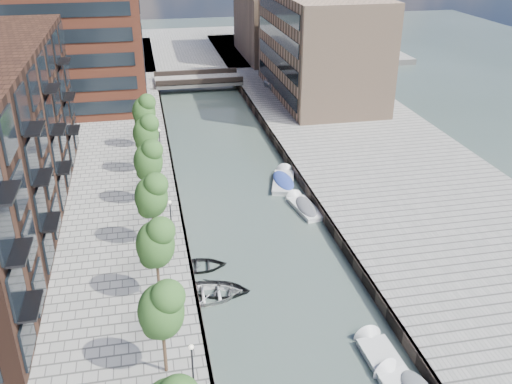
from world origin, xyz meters
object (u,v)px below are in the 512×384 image
object	(u,v)px
sloop_3	(208,299)
sloop_4	(200,268)
tree_1	(161,308)
tree_3	(151,194)
tree_6	(144,110)
tree_4	(148,159)
motorboat_3	(284,181)
bridge	(198,80)
sloop_1	(220,292)
tree_2	(155,241)
motorboat_4	(304,207)
motorboat_2	(382,360)
tree_5	(146,132)
car	(273,84)

from	to	relation	value
sloop_3	sloop_4	size ratio (longest dim) A/B	1.20
tree_1	tree_3	world-z (taller)	same
tree_6	sloop_3	xyz separation A→B (m)	(3.24, -27.48, -5.31)
tree_4	motorboat_3	distance (m)	14.60
sloop_4	tree_3	bearing A→B (deg)	54.68
bridge	sloop_1	size ratio (longest dim) A/B	2.98
tree_2	motorboat_3	size ratio (longest dim) A/B	1.00
tree_2	bridge	bearing A→B (deg)	81.05
tree_2	tree_6	bearing A→B (deg)	90.00
bridge	motorboat_4	world-z (taller)	bridge
sloop_1	sloop_3	size ratio (longest dim) A/B	0.88
tree_3	motorboat_2	distance (m)	20.17
bridge	sloop_1	xyz separation A→B (m)	(-4.31, -52.94, -1.39)
motorboat_4	tree_5	bearing A→B (deg)	147.02
tree_4	motorboat_2	distance (m)	25.75
car	motorboat_4	bearing A→B (deg)	-106.96
tree_3	tree_5	distance (m)	14.00
car	tree_1	bearing A→B (deg)	-117.20
tree_1	tree_2	size ratio (longest dim) A/B	1.00
tree_3	car	distance (m)	45.95
sloop_1	motorboat_3	size ratio (longest dim) A/B	0.73
tree_6	sloop_1	world-z (taller)	tree_6
bridge	sloop_3	size ratio (longest dim) A/B	2.61
sloop_1	motorboat_3	distance (m)	19.20
tree_3	tree_4	bearing A→B (deg)	90.00
motorboat_4	motorboat_2	bearing A→B (deg)	-92.35
motorboat_3	tree_2	bearing A→B (deg)	-125.84
tree_4	motorboat_2	world-z (taller)	tree_4
motorboat_4	car	size ratio (longest dim) A/B	1.30
tree_1	motorboat_3	size ratio (longest dim) A/B	1.00
sloop_4	bridge	bearing A→B (deg)	-1.95
tree_3	tree_6	xyz separation A→B (m)	(0.00, 21.00, 0.00)
motorboat_2	sloop_1	bearing A→B (deg)	133.79
sloop_1	sloop_4	bearing A→B (deg)	35.46
tree_4	sloop_4	distance (m)	11.39
tree_2	sloop_4	distance (m)	7.58
motorboat_2	motorboat_3	distance (m)	25.88
bridge	sloop_1	bearing A→B (deg)	-94.65
motorboat_4	tree_2	bearing A→B (deg)	-137.80
motorboat_4	sloop_1	bearing A→B (deg)	-129.78
tree_6	car	size ratio (longest dim) A/B	1.48
car	sloop_4	bearing A→B (deg)	-118.10
tree_2	motorboat_2	size ratio (longest dim) A/B	1.07
tree_1	tree_5	size ratio (longest dim) A/B	1.00
sloop_3	motorboat_3	xyz separation A→B (m)	(9.82, 17.57, 0.23)
sloop_1	car	xyz separation A→B (m)	(14.83, 47.61, 1.68)
tree_2	tree_4	xyz separation A→B (m)	(0.00, 14.00, 0.00)
tree_5	motorboat_4	xyz separation A→B (m)	(13.50, -8.76, -5.10)
tree_3	tree_4	xyz separation A→B (m)	(0.00, 7.00, 0.00)
tree_2	motorboat_4	world-z (taller)	tree_2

